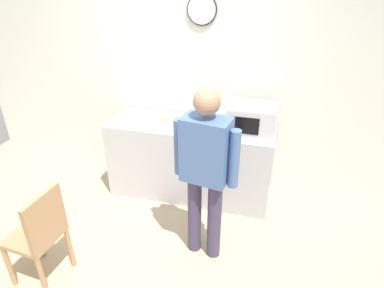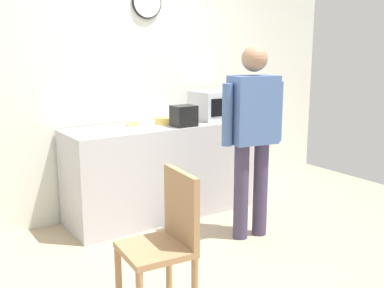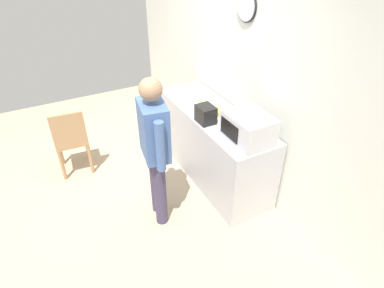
% 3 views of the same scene
% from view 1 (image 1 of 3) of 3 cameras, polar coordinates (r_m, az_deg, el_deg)
% --- Properties ---
extents(ground_plane, '(6.00, 6.00, 0.00)m').
position_cam_1_polar(ground_plane, '(3.44, -9.65, -19.10)').
color(ground_plane, tan).
extents(back_wall, '(5.40, 0.13, 2.60)m').
position_cam_1_polar(back_wall, '(4.02, -1.98, 10.81)').
color(back_wall, silver).
rests_on(back_wall, ground_plane).
extents(kitchen_counter, '(1.89, 0.62, 0.92)m').
position_cam_1_polar(kitchen_counter, '(3.98, -0.30, -2.68)').
color(kitchen_counter, '#B7B7BC').
rests_on(kitchen_counter, ground_plane).
extents(microwave, '(0.50, 0.39, 0.30)m').
position_cam_1_polar(microwave, '(3.59, 10.23, 4.26)').
color(microwave, silver).
rests_on(microwave, kitchen_counter).
extents(sandwich_plate, '(0.24, 0.24, 0.07)m').
position_cam_1_polar(sandwich_plate, '(3.84, -4.60, 4.17)').
color(sandwich_plate, white).
rests_on(sandwich_plate, kitchen_counter).
extents(salad_bowl, '(0.17, 0.17, 0.06)m').
position_cam_1_polar(salad_bowl, '(3.77, 0.60, 3.93)').
color(salad_bowl, gold).
rests_on(salad_bowl, kitchen_counter).
extents(toaster, '(0.22, 0.18, 0.20)m').
position_cam_1_polar(toaster, '(3.52, 1.14, 3.28)').
color(toaster, black).
rests_on(toaster, kitchen_counter).
extents(fork_utensil, '(0.14, 0.12, 0.01)m').
position_cam_1_polar(fork_utensil, '(3.89, 10.47, 3.78)').
color(fork_utensil, silver).
rests_on(fork_utensil, kitchen_counter).
extents(spoon_utensil, '(0.17, 0.04, 0.01)m').
position_cam_1_polar(spoon_utensil, '(3.88, -10.12, 3.79)').
color(spoon_utensil, silver).
rests_on(spoon_utensil, kitchen_counter).
extents(person_standing, '(0.58, 0.30, 1.69)m').
position_cam_1_polar(person_standing, '(2.87, 2.32, -3.80)').
color(person_standing, '#3E3753').
rests_on(person_standing, ground_plane).
extents(wooden_chair, '(0.43, 0.43, 0.94)m').
position_cam_1_polar(wooden_chair, '(3.17, -24.55, -13.74)').
color(wooden_chair, '#A87F56').
rests_on(wooden_chair, ground_plane).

